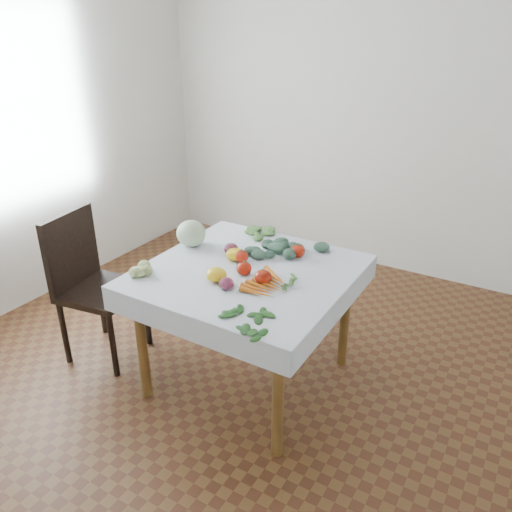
{
  "coord_description": "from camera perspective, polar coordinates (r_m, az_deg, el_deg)",
  "views": [
    {
      "loc": [
        1.32,
        -2.13,
        2.01
      ],
      "look_at": [
        0.02,
        0.06,
        0.82
      ],
      "focal_mm": 35.0,
      "sensor_mm": 36.0,
      "label": 1
    }
  ],
  "objects": [
    {
      "name": "tomato_c",
      "position": [
        2.74,
        -1.38,
        -1.42
      ],
      "size": [
        0.11,
        0.11,
        0.07
      ],
      "primitive_type": "ellipsoid",
      "rotation": [
        0.0,
        0.0,
        -0.31
      ],
      "color": "#A91C0B",
      "rests_on": "tablecloth"
    },
    {
      "name": "left_wall",
      "position": [
        4.0,
        -26.87,
        12.89
      ],
      "size": [
        0.04,
        4.0,
        2.7
      ],
      "primitive_type": "cube",
      "color": "silver",
      "rests_on": "ground"
    },
    {
      "name": "kale_bunch",
      "position": [
        2.99,
        3.64,
        0.67
      ],
      "size": [
        0.4,
        0.31,
        0.05
      ],
      "color": "#335440",
      "rests_on": "tablecloth"
    },
    {
      "name": "onion_a",
      "position": [
        2.97,
        -2.85,
        0.78
      ],
      "size": [
        0.11,
        0.11,
        0.07
      ],
      "primitive_type": "ellipsoid",
      "rotation": [
        0.0,
        0.0,
        0.36
      ],
      "color": "#551835",
      "rests_on": "tablecloth"
    },
    {
      "name": "tomato_b",
      "position": [
        2.95,
        4.8,
        0.57
      ],
      "size": [
        0.1,
        0.1,
        0.08
      ],
      "primitive_type": "ellipsoid",
      "rotation": [
        0.0,
        0.0,
        0.24
      ],
      "color": "#A91C0B",
      "rests_on": "tablecloth"
    },
    {
      "name": "tomato_d",
      "position": [
        2.64,
        0.81,
        -2.42
      ],
      "size": [
        0.1,
        0.1,
        0.08
      ],
      "primitive_type": "ellipsoid",
      "rotation": [
        0.0,
        0.0,
        -0.08
      ],
      "color": "#A91C0B",
      "rests_on": "tablecloth"
    },
    {
      "name": "tomato_a",
      "position": [
        2.88,
        -1.66,
        -0.03
      ],
      "size": [
        0.1,
        0.1,
        0.07
      ],
      "primitive_type": "ellipsoid",
      "rotation": [
        0.0,
        0.0,
        -0.2
      ],
      "color": "#A91C0B",
      "rests_on": "tablecloth"
    },
    {
      "name": "tomatillo_cluster",
      "position": [
        2.8,
        -12.14,
        -1.67
      ],
      "size": [
        0.18,
        0.12,
        0.05
      ],
      "color": "#B3C16F",
      "rests_on": "tablecloth"
    },
    {
      "name": "onion_b",
      "position": [
        2.6,
        -3.39,
        -3.15
      ],
      "size": [
        0.08,
        0.08,
        0.06
      ],
      "primitive_type": "ellipsoid",
      "rotation": [
        0.0,
        0.0,
        0.1
      ],
      "color": "#551835",
      "rests_on": "tablecloth"
    },
    {
      "name": "chair",
      "position": [
        3.34,
        -18.58,
        -2.26
      ],
      "size": [
        0.5,
        0.5,
        0.97
      ],
      "color": "black",
      "rests_on": "ground"
    },
    {
      "name": "dill_bunch",
      "position": [
        3.26,
        0.62,
        2.61
      ],
      "size": [
        0.22,
        0.22,
        0.03
      ],
      "color": "#4D883E",
      "rests_on": "tablecloth"
    },
    {
      "name": "tablecloth",
      "position": [
        2.81,
        -0.93,
        -1.64
      ],
      "size": [
        1.12,
        1.12,
        0.01
      ],
      "primitive_type": "cube",
      "color": "white",
      "rests_on": "table"
    },
    {
      "name": "back_wall",
      "position": [
        4.39,
        13.39,
        15.69
      ],
      "size": [
        4.0,
        0.04,
        2.7
      ],
      "primitive_type": "cube",
      "color": "silver",
      "rests_on": "ground"
    },
    {
      "name": "ground",
      "position": [
        3.21,
        -0.84,
        -13.73
      ],
      "size": [
        4.0,
        4.0,
        0.0
      ],
      "primitive_type": "plane",
      "color": "brown"
    },
    {
      "name": "basil_bunch",
      "position": [
        2.34,
        -1.26,
        -7.3
      ],
      "size": [
        0.27,
        0.23,
        0.01
      ],
      "color": "#22581B",
      "rests_on": "tablecloth"
    },
    {
      "name": "heirloom_front",
      "position": [
        2.68,
        -4.54,
        -2.14
      ],
      "size": [
        0.14,
        0.14,
        0.08
      ],
      "primitive_type": "ellipsoid",
      "rotation": [
        0.0,
        0.0,
        -0.4
      ],
      "color": "yellow",
      "rests_on": "tablecloth"
    },
    {
      "name": "table",
      "position": [
        2.85,
        -0.92,
        -3.43
      ],
      "size": [
        1.0,
        1.0,
        0.75
      ],
      "color": "brown",
      "rests_on": "ground"
    },
    {
      "name": "carrot_bunch",
      "position": [
        2.63,
        1.26,
        -3.19
      ],
      "size": [
        0.2,
        0.31,
        0.03
      ],
      "color": "#C96F16",
      "rests_on": "tablecloth"
    },
    {
      "name": "heirloom_back",
      "position": [
        2.91,
        -2.43,
        0.2
      ],
      "size": [
        0.13,
        0.13,
        0.07
      ],
      "primitive_type": "ellipsoid",
      "rotation": [
        0.0,
        0.0,
        -0.31
      ],
      "color": "yellow",
      "rests_on": "tablecloth"
    },
    {
      "name": "cabbage",
      "position": [
        3.11,
        -7.43,
        2.59
      ],
      "size": [
        0.2,
        0.2,
        0.16
      ],
      "primitive_type": "ellipsoid",
      "rotation": [
        0.0,
        0.0,
        -0.13
      ],
      "color": "#ACC2A3",
      "rests_on": "tablecloth"
    }
  ]
}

